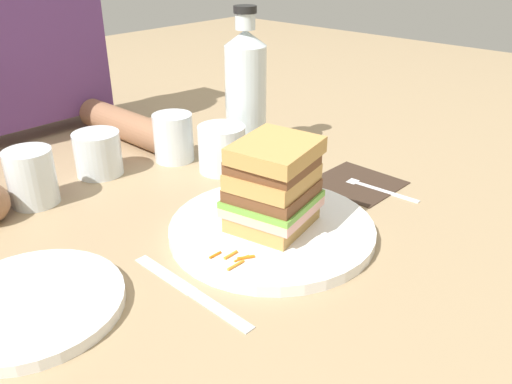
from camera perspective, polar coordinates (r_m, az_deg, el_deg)
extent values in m
plane|color=#9E8460|center=(0.75, 0.08, -3.87)|extent=(3.00, 3.00, 0.00)
cylinder|color=white|center=(0.73, 1.75, -4.09)|extent=(0.28, 0.28, 0.02)
cube|color=tan|center=(0.72, 1.77, -2.80)|extent=(0.12, 0.11, 0.02)
cube|color=#E0A393|center=(0.71, 1.79, -1.55)|extent=(0.13, 0.12, 0.01)
cube|color=#6BA83D|center=(0.70, 1.80, -0.75)|extent=(0.13, 0.12, 0.01)
cube|color=brown|center=(0.70, 1.82, 0.21)|extent=(0.12, 0.12, 0.02)
cube|color=tan|center=(0.69, 1.84, 1.68)|extent=(0.12, 0.11, 0.02)
cube|color=brown|center=(0.68, 1.87, 3.16)|extent=(0.11, 0.11, 0.02)
cube|color=tan|center=(0.67, 2.06, 4.53)|extent=(0.12, 0.11, 0.03)
cylinder|color=orange|center=(0.65, -1.59, -7.28)|extent=(0.02, 0.01, 0.00)
cylinder|color=orange|center=(0.65, -2.79, -6.89)|extent=(0.02, 0.00, 0.00)
cylinder|color=orange|center=(0.65, -1.11, -7.17)|extent=(0.02, 0.01, 0.00)
cylinder|color=orange|center=(0.64, -2.23, -8.00)|extent=(0.03, 0.00, 0.00)
cylinder|color=orange|center=(0.66, -4.49, -6.88)|extent=(0.02, 0.00, 0.00)
cylinder|color=orange|center=(0.79, 6.08, -0.94)|extent=(0.02, 0.02, 0.00)
cylinder|color=orange|center=(0.80, 5.11, -0.26)|extent=(0.01, 0.02, 0.00)
cylinder|color=orange|center=(0.78, 5.35, -1.17)|extent=(0.03, 0.01, 0.00)
cylinder|color=orange|center=(0.78, 5.73, -1.05)|extent=(0.02, 0.02, 0.00)
cylinder|color=orange|center=(0.78, 4.94, -0.97)|extent=(0.03, 0.02, 0.00)
cylinder|color=orange|center=(0.81, 5.07, 0.15)|extent=(0.01, 0.03, 0.00)
cylinder|color=orange|center=(0.82, 5.55, 0.20)|extent=(0.01, 0.02, 0.00)
cube|color=#38281E|center=(0.89, 10.99, 1.02)|extent=(0.13, 0.13, 0.00)
cube|color=silver|center=(0.87, 14.16, 0.21)|extent=(0.02, 0.11, 0.00)
cube|color=silver|center=(0.89, 10.56, 1.34)|extent=(0.02, 0.02, 0.00)
cylinder|color=silver|center=(0.91, 9.31, 1.99)|extent=(0.01, 0.04, 0.00)
cylinder|color=silver|center=(0.91, 9.12, 1.88)|extent=(0.01, 0.04, 0.00)
cylinder|color=silver|center=(0.90, 8.94, 1.76)|extent=(0.01, 0.04, 0.00)
cylinder|color=silver|center=(0.90, 8.75, 1.65)|extent=(0.01, 0.04, 0.00)
cube|color=silver|center=(0.59, -3.95, -12.77)|extent=(0.02, 0.10, 0.00)
cube|color=silver|center=(0.66, -9.93, -8.80)|extent=(0.02, 0.11, 0.00)
cylinder|color=white|center=(0.91, -3.76, 4.76)|extent=(0.08, 0.08, 0.08)
cylinder|color=orange|center=(0.92, -3.74, 3.98)|extent=(0.08, 0.08, 0.05)
cylinder|color=silver|center=(0.98, -1.11, 10.03)|extent=(0.08, 0.08, 0.20)
cone|color=silver|center=(0.96, -1.18, 16.54)|extent=(0.08, 0.08, 0.03)
cylinder|color=silver|center=(0.95, -1.19, 18.18)|extent=(0.04, 0.04, 0.03)
cylinder|color=black|center=(0.95, -1.20, 19.37)|extent=(0.04, 0.04, 0.01)
cylinder|color=silver|center=(0.97, -9.03, 5.92)|extent=(0.07, 0.07, 0.09)
cylinder|color=silver|center=(0.86, -23.37, 1.50)|extent=(0.07, 0.07, 0.09)
cylinder|color=silver|center=(0.94, -16.91, 4.05)|extent=(0.08, 0.08, 0.08)
cylinder|color=white|center=(0.64, -23.38, -11.22)|extent=(0.20, 0.20, 0.01)
cylinder|color=#936647|center=(1.09, -13.89, 7.04)|extent=(0.06, 0.26, 0.06)
sphere|color=#936647|center=(0.98, -9.52, 5.46)|extent=(0.06, 0.06, 0.06)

